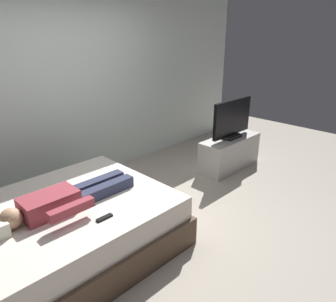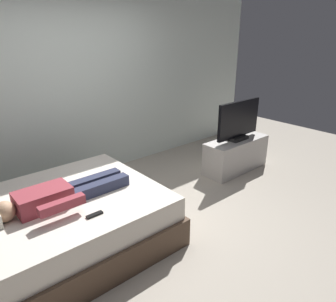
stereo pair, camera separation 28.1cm
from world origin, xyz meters
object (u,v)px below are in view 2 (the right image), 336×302
at_px(remote, 95,215).
at_px(tv_stand, 236,155).
at_px(person, 58,196).
at_px(tv, 239,121).
at_px(bed, 57,226).

height_order(remote, tv_stand, remote).
distance_m(person, remote, 0.44).
xyz_separation_m(tv_stand, tv, (0.00, -0.00, 0.53)).
distance_m(bed, tv_stand, 2.87).
bearing_deg(tv, bed, -178.84).
bearing_deg(tv, person, -177.45).
distance_m(remote, tv, 2.75).
xyz_separation_m(person, tv, (2.84, 0.13, 0.16)).
bearing_deg(tv, remote, -168.82).
relative_size(bed, person, 1.64).
height_order(bed, person, person).
height_order(tv_stand, tv, tv).
distance_m(person, tv_stand, 2.87).
relative_size(tv_stand, tv, 1.25).
xyz_separation_m(bed, remote, (0.18, -0.47, 0.28)).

